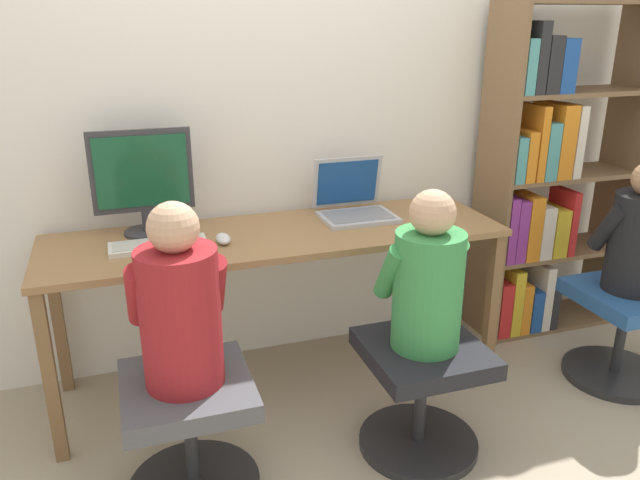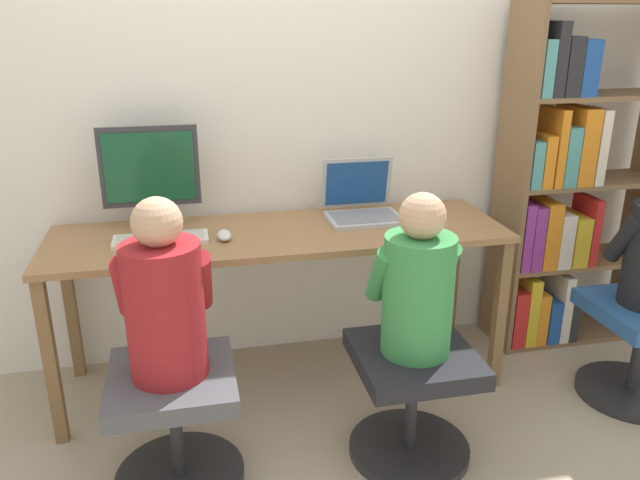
{
  "view_description": "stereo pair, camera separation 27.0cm",
  "coord_description": "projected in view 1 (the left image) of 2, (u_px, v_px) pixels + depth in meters",
  "views": [
    {
      "loc": [
        -0.66,
        -2.26,
        1.69
      ],
      "look_at": [
        0.15,
        0.15,
        0.77
      ],
      "focal_mm": 35.0,
      "sensor_mm": 36.0,
      "label": 1
    },
    {
      "loc": [
        -0.4,
        -2.33,
        1.69
      ],
      "look_at": [
        0.15,
        0.15,
        0.77
      ],
      "focal_mm": 35.0,
      "sensor_mm": 36.0,
      "label": 2
    }
  ],
  "objects": [
    {
      "name": "office_chair_left",
      "position": [
        190.0,
        427.0,
        2.27
      ],
      "size": [
        0.49,
        0.49,
        0.47
      ],
      "color": "#262628",
      "rests_on": "ground_plane"
    },
    {
      "name": "person_at_laptop",
      "position": [
        428.0,
        280.0,
        2.35
      ],
      "size": [
        0.33,
        0.3,
        0.63
      ],
      "color": "#388C47",
      "rests_on": "office_chair_right"
    },
    {
      "name": "desktop_monitor",
      "position": [
        143.0,
        181.0,
        2.7
      ],
      "size": [
        0.43,
        0.2,
        0.47
      ],
      "color": "#333338",
      "rests_on": "desk"
    },
    {
      "name": "office_chair_right",
      "position": [
        421.0,
        387.0,
        2.51
      ],
      "size": [
        0.49,
        0.49,
        0.47
      ],
      "color": "#262628",
      "rests_on": "ground_plane"
    },
    {
      "name": "bookshelf",
      "position": [
        541.0,
        191.0,
        3.33
      ],
      "size": [
        0.85,
        0.32,
        1.77
      ],
      "color": "brown",
      "rests_on": "ground_plane"
    },
    {
      "name": "laptop",
      "position": [
        354.0,
        205.0,
        3.0
      ],
      "size": [
        0.35,
        0.31,
        0.27
      ],
      "color": "#B7B7BC",
      "rests_on": "desk"
    },
    {
      "name": "person_at_monitor",
      "position": [
        180.0,
        306.0,
        2.11
      ],
      "size": [
        0.34,
        0.31,
        0.66
      ],
      "color": "maroon",
      "rests_on": "office_chair_left"
    },
    {
      "name": "computer_mouse_by_keyboard",
      "position": [
        223.0,
        239.0,
        2.66
      ],
      "size": [
        0.06,
        0.11,
        0.04
      ],
      "color": "silver",
      "rests_on": "desk"
    },
    {
      "name": "keyboard",
      "position": [
        158.0,
        245.0,
        2.61
      ],
      "size": [
        0.4,
        0.15,
        0.03
      ],
      "color": "silver",
      "rests_on": "desk"
    },
    {
      "name": "office_chair_side",
      "position": [
        623.0,
        326.0,
        3.0
      ],
      "size": [
        0.49,
        0.49,
        0.47
      ],
      "color": "#262628",
      "rests_on": "ground_plane"
    },
    {
      "name": "ground_plane",
      "position": [
        299.0,
        417.0,
        2.79
      ],
      "size": [
        14.0,
        14.0,
        0.0
      ],
      "primitive_type": "plane",
      "color": "tan"
    },
    {
      "name": "person_near_shelf",
      "position": [
        638.0,
        236.0,
        2.85
      ],
      "size": [
        0.32,
        0.29,
        0.61
      ],
      "color": "black",
      "rests_on": "office_chair_side"
    },
    {
      "name": "wall_back",
      "position": [
        255.0,
        103.0,
        2.95
      ],
      "size": [
        10.0,
        0.05,
        2.6
      ],
      "color": "white",
      "rests_on": "ground_plane"
    },
    {
      "name": "desk",
      "position": [
        278.0,
        249.0,
        2.82
      ],
      "size": [
        2.05,
        0.61,
        0.77
      ],
      "color": "olive",
      "rests_on": "ground_plane"
    }
  ]
}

